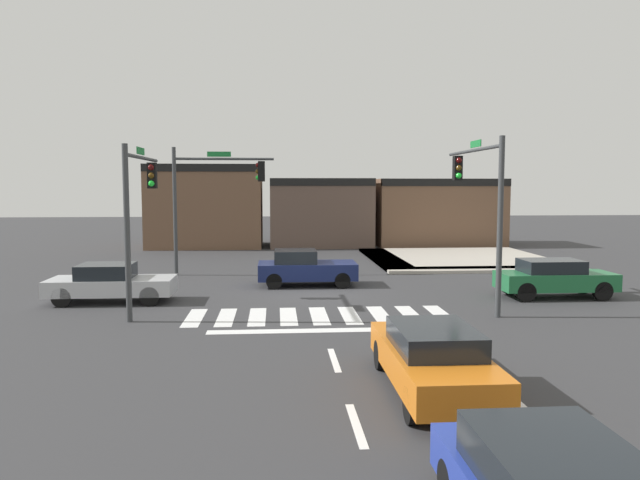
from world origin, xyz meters
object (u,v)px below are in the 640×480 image
(traffic_signal_northwest, at_px, (212,189))
(car_orange, at_px, (432,358))
(traffic_signal_southwest, at_px, (139,196))
(car_silver, at_px, (111,283))
(traffic_signal_southeast, at_px, (479,189))
(car_green, at_px, (554,278))
(car_navy, at_px, (305,268))

(traffic_signal_northwest, relative_size, car_orange, 1.27)
(traffic_signal_southwest, relative_size, car_silver, 1.25)
(car_orange, bearing_deg, traffic_signal_southeast, -23.88)
(traffic_signal_southwest, distance_m, car_green, 15.35)
(car_green, relative_size, car_navy, 1.03)
(car_silver, bearing_deg, traffic_signal_northwest, -114.51)
(car_green, bearing_deg, traffic_signal_northwest, -27.20)
(traffic_signal_northwest, height_order, car_silver, traffic_signal_northwest)
(traffic_signal_southwest, distance_m, traffic_signal_northwest, 8.22)
(car_silver, bearing_deg, traffic_signal_southwest, 133.92)
(traffic_signal_southeast, xyz_separation_m, traffic_signal_northwest, (-10.06, 8.00, -0.02))
(car_green, bearing_deg, car_orange, 53.87)
(traffic_signal_northwest, height_order, car_green, traffic_signal_northwest)
(car_green, bearing_deg, traffic_signal_southeast, 18.18)
(car_orange, relative_size, car_navy, 1.15)
(traffic_signal_southwest, height_order, traffic_signal_southeast, traffic_signal_southeast)
(car_orange, bearing_deg, traffic_signal_southwest, 41.07)
(traffic_signal_southeast, height_order, car_silver, traffic_signal_southeast)
(traffic_signal_southwest, bearing_deg, traffic_signal_northwest, -11.02)
(traffic_signal_northwest, height_order, car_orange, traffic_signal_northwest)
(traffic_signal_northwest, relative_size, car_navy, 1.46)
(car_green, height_order, car_navy, car_navy)
(traffic_signal_southwest, relative_size, traffic_signal_southeast, 0.95)
(traffic_signal_southeast, height_order, car_orange, traffic_signal_southeast)
(traffic_signal_southeast, distance_m, car_green, 4.87)
(traffic_signal_southeast, height_order, traffic_signal_northwest, traffic_signal_northwest)
(car_silver, bearing_deg, car_navy, -156.20)
(traffic_signal_southeast, xyz_separation_m, car_navy, (-5.88, 4.58, -3.34))
(traffic_signal_southeast, height_order, car_green, traffic_signal_southeast)
(traffic_signal_southwest, height_order, car_orange, traffic_signal_southwest)
(traffic_signal_southwest, xyz_separation_m, car_green, (14.99, 1.17, -3.10))
(traffic_signal_northwest, bearing_deg, car_green, -27.20)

